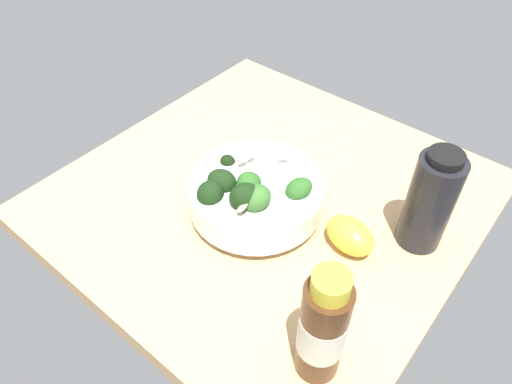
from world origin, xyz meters
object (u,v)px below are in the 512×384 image
Objects in this scene: lemon_wedge at (350,235)px; bottle_tall at (322,329)px; bottle_short at (430,201)px; bowl_of_broccoli at (254,193)px.

lemon_wedge is 0.44× the size of bottle_tall.
bottle_tall is 25.29cm from bottle_short.
bowl_of_broccoli is 15.23cm from lemon_wedge.
bottle_short is at bearing 178.66° from bottle_tall.
bottle_tall is at bearing -1.34° from bottle_short.
bottle_tall is (17.63, 6.44, 5.58)cm from lemon_wedge.
bottle_tall reaches higher than bottle_short.
bowl_of_broccoli is 24.71cm from bottle_short.
bottle_short is at bearing 116.92° from bowl_of_broccoli.
lemon_wedge is 11.72cm from bottle_short.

